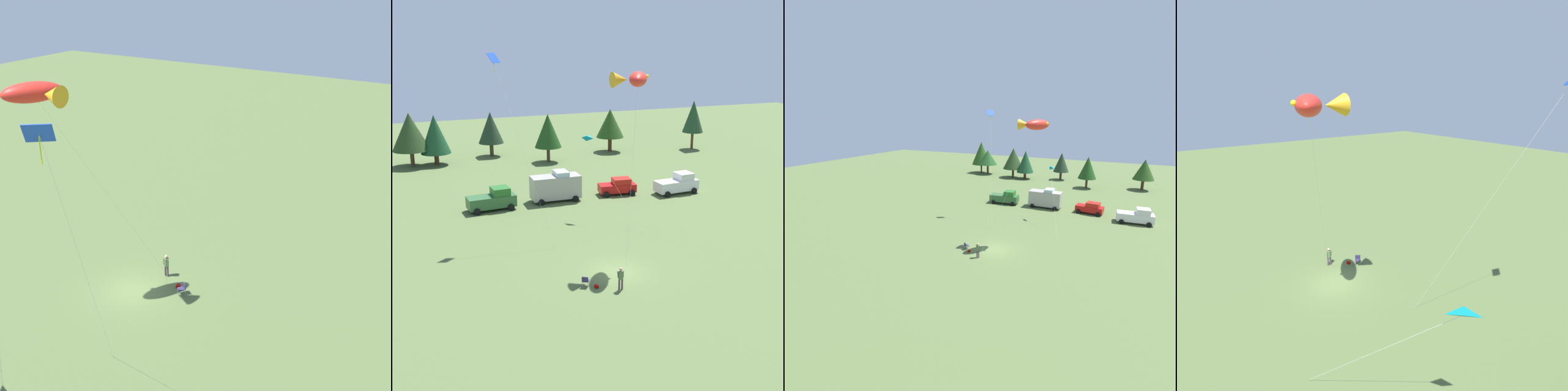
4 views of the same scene
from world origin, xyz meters
The scene contains 12 objects.
ground_plane centered at (0.00, 0.00, 0.00)m, with size 160.00×160.00×0.00m, color #526537.
person_kite_flyer centered at (-1.01, -2.87, 1.02)m, with size 0.52×0.38×1.74m.
folding_chair centered at (-3.26, -1.51, 0.49)m, with size 0.67×0.67×0.82m.
backpack_on_grass centered at (-2.57, -2.01, 0.11)m, with size 0.32×0.22×0.22m, color #A70A05.
truck_green_flatbed centered at (-6.11, 18.73, 1.10)m, with size 5.14×2.73×2.34m.
van_motorhome_grey centered at (1.03, 19.41, 1.64)m, with size 5.42×2.64×3.34m.
car_red_sedan centered at (8.44, 19.22, 0.95)m, with size 4.39×2.64×1.89m.
truck_white_pickup centered at (15.09, 17.29, 1.10)m, with size 5.13×2.70×2.34m.
treeline_distant centered at (-6.74, 41.73, 4.71)m, with size 56.53×10.97×8.41m.
kite_large_fish centered at (2.86, 3.97, 14.44)m, with size 5.55×8.98×15.08m.
kite_diamond_blue centered at (-6.40, 12.46, 15.28)m, with size 3.88×7.16×16.26m.
kite_delta_teal centered at (2.73, 14.18, 7.87)m, with size 3.59×7.75×8.22m.
Camera 3 is at (12.82, -30.97, 15.58)m, focal length 28.00 mm.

